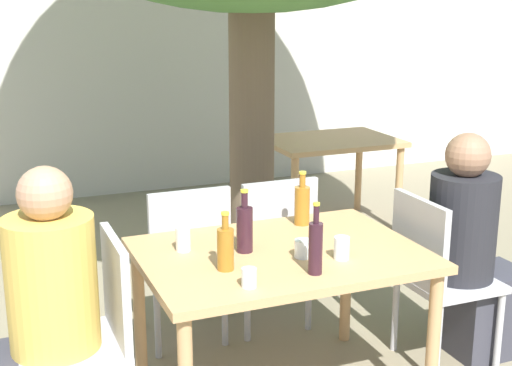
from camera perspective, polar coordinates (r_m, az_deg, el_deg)
The scene contains 17 objects.
cafe_building_wall at distance 6.92m, azimuth -11.67°, elevation 10.48°, with size 10.00×0.08×2.80m.
dining_table_front at distance 3.33m, azimuth 1.96°, elevation -6.84°, with size 1.28×0.93×0.75m.
dining_table_back at distance 5.89m, azimuth 5.94°, elevation 2.50°, with size 1.06×0.77×0.75m.
patio_chair_0 at distance 3.16m, azimuth -13.02°, elevation -11.26°, with size 0.44×0.44×0.92m.
patio_chair_1 at distance 3.80m, azimuth 14.18°, elevation -6.78°, with size 0.44×0.44×0.92m.
patio_chair_2 at distance 3.91m, azimuth -5.71°, elevation -5.76°, with size 0.44×0.44×0.92m.
patio_chair_3 at distance 4.07m, azimuth 1.26°, elevation -4.83°, with size 0.44×0.44×0.92m.
person_seated_0 at distance 3.12m, azimuth -17.30°, elevation -11.06°, with size 0.58×0.37×1.24m.
person_seated_1 at distance 3.92m, azimuth 16.98°, elevation -5.77°, with size 0.57×0.35×1.23m.
amber_bottle_0 at distance 3.64m, azimuth 3.71°, elevation -1.69°, with size 0.08×0.08×0.28m.
wine_bottle_1 at distance 3.25m, azimuth -0.92°, elevation -3.60°, with size 0.08×0.08×0.29m.
amber_bottle_2 at distance 3.05m, azimuth -2.46°, elevation -5.19°, with size 0.07×0.07×0.26m.
wine_bottle_3 at distance 3.00m, azimuth 4.78°, elevation -5.07°, with size 0.06×0.06×0.31m.
drinking_glass_0 at distance 3.29m, azimuth -5.84°, elevation -4.48°, with size 0.07×0.07×0.11m.
drinking_glass_1 at distance 3.20m, azimuth 6.87°, elevation -5.18°, with size 0.07×0.07×0.10m.
drinking_glass_2 at distance 3.21m, azimuth 3.81°, elevation -5.26°, with size 0.08×0.08×0.08m.
drinking_glass_3 at distance 2.89m, azimuth -0.56°, elevation -7.58°, with size 0.06×0.06×0.08m.
Camera 1 is at (-1.26, -2.82, 1.89)m, focal length 50.00 mm.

